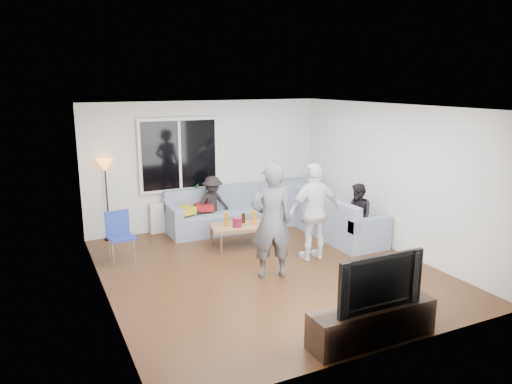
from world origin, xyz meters
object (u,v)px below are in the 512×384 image
sofa_right_section (340,216)px  coffee_table (241,235)px  player_right (314,212)px  television (375,279)px  spectator_back (213,204)px  side_chair (121,238)px  floor_lamp (107,200)px  tv_console (372,323)px  player_left (271,221)px  spectator_right (358,215)px  sofa_back_section (224,210)px

sofa_right_section → coffee_table: (-1.92, 0.38, -0.22)m
player_right → television: (-0.82, -2.57, -0.07)m
spectator_back → television: size_ratio=1.00×
player_right → spectator_back: bearing=-63.9°
side_chair → floor_lamp: (0.00, 1.34, 0.35)m
floor_lamp → spectator_back: bearing=-9.9°
tv_console → television: 0.55m
player_left → tv_console: player_left is taller
player_left → spectator_back: 2.62m
floor_lamp → television: size_ratio=1.37×
player_left → player_right: 1.08m
sofa_right_section → player_right: size_ratio=1.20×
player_right → tv_console: size_ratio=1.04×
spectator_right → tv_console: bearing=-27.7°
player_left → television: 2.22m
sofa_back_section → television: bearing=-90.7°
player_right → spectator_back: (-1.00, 2.23, -0.27)m
side_chair → spectator_right: spectator_right is taller
player_right → spectator_back: 2.45m
sofa_back_section → player_left: bearing=-95.5°
player_right → side_chair: bearing=-20.5°
sofa_back_section → side_chair: size_ratio=2.67×
side_chair → spectator_right: (4.07, -1.02, 0.15)m
coffee_table → floor_lamp: (-2.15, 1.43, 0.58)m
sofa_back_section → coffee_table: sofa_back_section is taller
sofa_back_section → sofa_right_section: size_ratio=1.15×
floor_lamp → television: 5.59m
sofa_right_section → player_left: size_ratio=1.12×
floor_lamp → spectator_right: bearing=-30.0°
tv_console → spectator_back: bearing=92.1°
spectator_right → television: spectator_right is taller
sofa_back_section → tv_console: 4.77m
sofa_right_section → floor_lamp: bearing=66.1°
sofa_right_section → tv_console: bearing=150.4°
side_chair → spectator_right: 4.20m
tv_console → player_left: bearing=94.9°
coffee_table → side_chair: (-2.15, 0.09, 0.23)m
sofa_right_section → coffee_table: bearing=78.9°
sofa_right_section → tv_console: 3.85m
floor_lamp → spectator_right: (4.07, -2.35, -0.20)m
side_chair → spectator_back: 2.23m
sofa_back_section → spectator_right: spectator_right is taller
side_chair → floor_lamp: size_ratio=0.55×
floor_lamp → spectator_right: floor_lamp is taller
spectator_back → tv_console: (0.18, -4.80, -0.35)m
player_right → spectator_right: (1.08, 0.22, -0.25)m
floor_lamp → tv_console: 5.61m
coffee_table → player_left: player_left is taller
spectator_back → television: (0.18, -4.80, 0.20)m
sofa_right_section → coffee_table: sofa_right_section is taller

